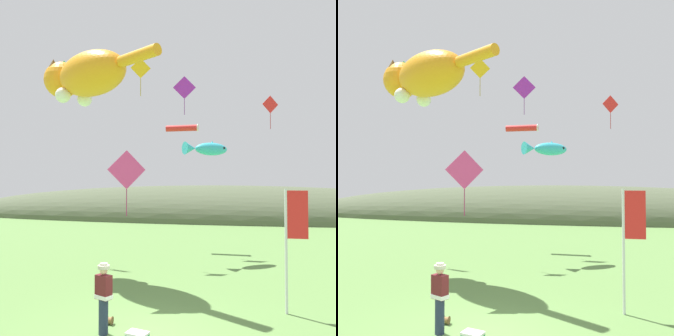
# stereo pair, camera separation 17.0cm
# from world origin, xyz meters

# --- Properties ---
(distant_hill_ridge) EXTENTS (58.89, 12.21, 6.67)m
(distant_hill_ridge) POSITION_xyz_m (0.00, 29.41, 0.00)
(distant_hill_ridge) COLOR #4C563D
(distant_hill_ridge) RESTS_ON ground
(festival_attendant) EXTENTS (0.49, 0.42, 1.77)m
(festival_attendant) POSITION_xyz_m (-0.88, 0.10, 0.95)
(festival_attendant) COLOR #232D47
(festival_attendant) RESTS_ON ground
(kite_spool) EXTENTS (0.16, 0.22, 0.22)m
(kite_spool) POSITION_xyz_m (-0.95, 0.74, 0.11)
(kite_spool) COLOR olive
(kite_spool) RESTS_ON ground
(festival_banner_pole) EXTENTS (0.66, 0.08, 3.62)m
(festival_banner_pole) POSITION_xyz_m (3.98, 2.50, 2.37)
(festival_banner_pole) COLOR silver
(festival_banner_pole) RESTS_ON ground
(kite_giant_cat) EXTENTS (6.15, 4.31, 2.12)m
(kite_giant_cat) POSITION_xyz_m (-3.92, 5.71, 8.24)
(kite_giant_cat) COLOR orange
(kite_fish_windsock) EXTENTS (2.33, 1.93, 0.74)m
(kite_fish_windsock) POSITION_xyz_m (0.84, 9.61, 5.43)
(kite_fish_windsock) COLOR #33B2CC
(kite_tube_streamer) EXTENTS (1.92, 0.45, 0.44)m
(kite_tube_streamer) POSITION_xyz_m (-0.85, 12.61, 6.91)
(kite_tube_streamer) COLOR red
(kite_diamond_gold) EXTENTS (0.96, 0.36, 1.91)m
(kite_diamond_gold) POSITION_xyz_m (-2.40, 9.03, 9.47)
(kite_diamond_gold) COLOR yellow
(kite_diamond_violet) EXTENTS (1.28, 0.25, 2.19)m
(kite_diamond_violet) POSITION_xyz_m (-0.61, 11.81, 9.09)
(kite_diamond_violet) COLOR purple
(kite_diamond_green) EXTENTS (1.19, 0.26, 2.11)m
(kite_diamond_green) POSITION_xyz_m (-6.51, 8.92, 9.47)
(kite_diamond_green) COLOR green
(kite_diamond_pink) EXTENTS (1.13, 0.70, 2.22)m
(kite_diamond_pink) POSITION_xyz_m (-1.26, 3.17, 4.21)
(kite_diamond_pink) COLOR #E53F8C
(kite_diamond_red) EXTENTS (0.91, 0.47, 1.91)m
(kite_diamond_red) POSITION_xyz_m (4.15, 12.91, 8.15)
(kite_diamond_red) COLOR red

